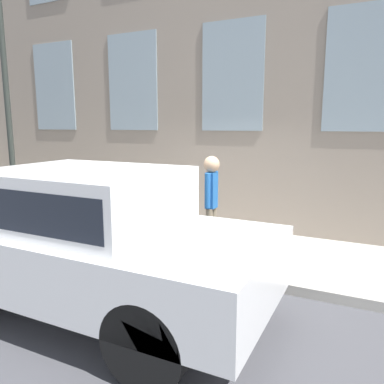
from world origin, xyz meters
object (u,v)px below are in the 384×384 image
(person, at_px, (211,196))
(street_lamp, at_px, (3,52))
(fire_hydrant, at_px, (174,227))
(parked_car_white_near, at_px, (86,233))

(person, distance_m, street_lamp, 5.43)
(fire_hydrant, relative_size, person, 0.47)
(fire_hydrant, bearing_deg, parked_car_white_near, 179.30)
(fire_hydrant, height_order, street_lamp, street_lamp)
(street_lamp, bearing_deg, person, -90.23)
(fire_hydrant, xyz_separation_m, person, (0.06, -0.68, 0.60))
(person, relative_size, street_lamp, 0.28)
(person, xyz_separation_m, street_lamp, (0.02, 4.74, 2.66))
(fire_hydrant, bearing_deg, person, -84.71)
(person, xyz_separation_m, parked_car_white_near, (-2.21, 0.71, -0.14))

